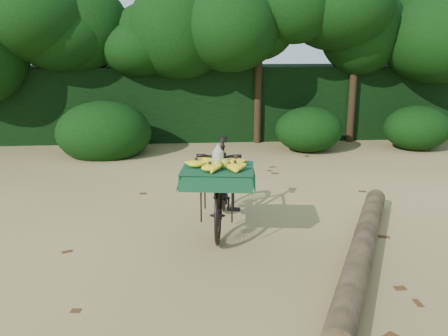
{
  "coord_description": "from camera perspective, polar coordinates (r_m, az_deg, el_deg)",
  "views": [
    {
      "loc": [
        -1.22,
        -5.92,
        2.42
      ],
      "look_at": [
        -0.78,
        -0.4,
        0.93
      ],
      "focal_mm": 38.0,
      "sensor_mm": 36.0,
      "label": 1
    }
  ],
  "objects": [
    {
      "name": "leaf_litter",
      "position": [
        7.11,
        5.6,
        -4.84
      ],
      "size": [
        7.0,
        7.3,
        0.01
      ],
      "primitive_type": null,
      "color": "#4F2D15",
      "rests_on": "ground"
    },
    {
      "name": "vendor_bicycle",
      "position": [
        6.22,
        -0.35,
        -1.95
      ],
      "size": [
        0.95,
        1.99,
        1.17
      ],
      "rotation": [
        0.0,
        0.0,
        -0.14
      ],
      "color": "black",
      "rests_on": "ground"
    },
    {
      "name": "hedge_backdrop",
      "position": [
        12.38,
        1.12,
        8.05
      ],
      "size": [
        26.0,
        1.8,
        1.8
      ],
      "primitive_type": "cube",
      "color": "black",
      "rests_on": "ground"
    },
    {
      "name": "tree_row",
      "position": [
        11.45,
        -1.77,
        12.99
      ],
      "size": [
        14.5,
        2.0,
        4.0
      ],
      "primitive_type": null,
      "color": "black",
      "rests_on": "ground"
    },
    {
      "name": "ground",
      "position": [
        6.52,
        6.6,
        -6.82
      ],
      "size": [
        80.0,
        80.0,
        0.0
      ],
      "primitive_type": "plane",
      "color": "tan",
      "rests_on": "ground"
    },
    {
      "name": "fallen_log",
      "position": [
        5.7,
        16.32,
        -9.19
      ],
      "size": [
        1.92,
        3.53,
        0.27
      ],
      "primitive_type": "cylinder",
      "rotation": [
        1.57,
        0.0,
        -0.46
      ],
      "color": "brown",
      "rests_on": "ground"
    },
    {
      "name": "bush_clumps",
      "position": [
        10.55,
        4.89,
        4.29
      ],
      "size": [
        8.8,
        1.7,
        0.9
      ],
      "primitive_type": null,
      "color": "black",
      "rests_on": "ground"
    }
  ]
}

